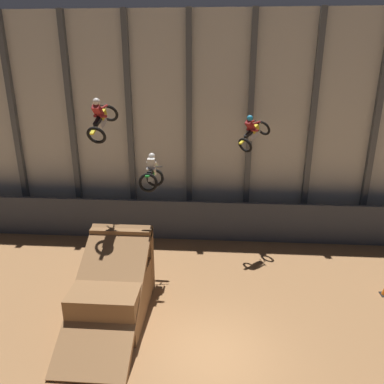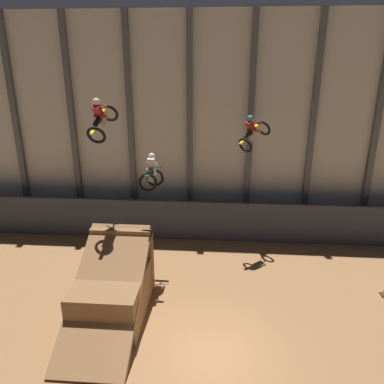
% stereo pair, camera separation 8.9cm
% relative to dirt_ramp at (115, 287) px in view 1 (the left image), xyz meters
% --- Properties ---
extents(ground_plane, '(60.00, 60.00, 0.00)m').
position_rel_dirt_ramp_xyz_m(ground_plane, '(3.67, -2.04, -0.98)').
color(ground_plane, '#996B42').
extents(arena_back_wall, '(32.00, 0.40, 11.14)m').
position_rel_dirt_ramp_xyz_m(arena_back_wall, '(3.67, 7.52, 4.59)').
color(arena_back_wall, beige).
rests_on(arena_back_wall, ground_plane).
extents(lower_barrier, '(31.36, 0.20, 2.08)m').
position_rel_dirt_ramp_xyz_m(lower_barrier, '(3.67, 6.14, 0.06)').
color(lower_barrier, '#383D47').
rests_on(lower_barrier, ground_plane).
extents(dirt_ramp, '(2.37, 5.11, 2.87)m').
position_rel_dirt_ramp_xyz_m(dirt_ramp, '(0.00, 0.00, 0.00)').
color(dirt_ramp, olive).
rests_on(dirt_ramp, ground_plane).
extents(rider_bike_left_air, '(0.94, 1.89, 1.69)m').
position_rel_dirt_ramp_xyz_m(rider_bike_left_air, '(-0.67, 2.08, 5.79)').
color(rider_bike_left_air, black).
extents(rider_bike_center_air, '(0.76, 1.74, 1.56)m').
position_rel_dirt_ramp_xyz_m(rider_bike_center_air, '(1.07, 2.41, 3.61)').
color(rider_bike_center_air, black).
extents(rider_bike_right_air, '(1.67, 1.73, 1.68)m').
position_rel_dirt_ramp_xyz_m(rider_bike_right_air, '(5.18, 5.20, 4.82)').
color(rider_bike_right_air, black).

